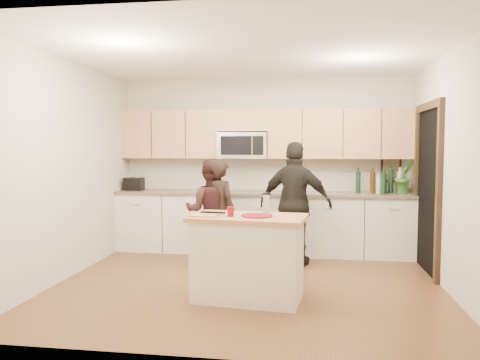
# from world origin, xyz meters

# --- Properties ---
(floor) EXTENTS (4.50, 4.50, 0.00)m
(floor) POSITION_xyz_m (0.00, 0.00, 0.00)
(floor) COLOR brown
(floor) RESTS_ON ground
(room_shell) EXTENTS (4.52, 4.02, 2.71)m
(room_shell) POSITION_xyz_m (0.00, 0.00, 1.73)
(room_shell) COLOR #BEB7A2
(room_shell) RESTS_ON ground
(back_cabinetry) EXTENTS (4.50, 0.66, 0.94)m
(back_cabinetry) POSITION_xyz_m (0.00, 1.69, 0.47)
(back_cabinetry) COLOR silver
(back_cabinetry) RESTS_ON ground
(upper_cabinetry) EXTENTS (4.50, 0.33, 0.75)m
(upper_cabinetry) POSITION_xyz_m (0.03, 1.83, 1.84)
(upper_cabinetry) COLOR tan
(upper_cabinetry) RESTS_ON ground
(microwave) EXTENTS (0.76, 0.41, 0.40)m
(microwave) POSITION_xyz_m (-0.31, 1.80, 1.65)
(microwave) COLOR silver
(microwave) RESTS_ON ground
(doorway) EXTENTS (0.06, 1.25, 2.20)m
(doorway) POSITION_xyz_m (2.23, 0.90, 1.16)
(doorway) COLOR black
(doorway) RESTS_ON ground
(framed_picture) EXTENTS (0.30, 0.03, 0.38)m
(framed_picture) POSITION_xyz_m (1.95, 1.98, 1.28)
(framed_picture) COLOR black
(framed_picture) RESTS_ON ground
(dish_towel) EXTENTS (0.34, 0.60, 0.48)m
(dish_towel) POSITION_xyz_m (-0.95, 1.50, 0.80)
(dish_towel) COLOR white
(dish_towel) RESTS_ON ground
(island) EXTENTS (1.27, 0.83, 0.90)m
(island) POSITION_xyz_m (0.07, -0.56, 0.45)
(island) COLOR silver
(island) RESTS_ON ground
(red_plate) EXTENTS (0.33, 0.33, 0.02)m
(red_plate) POSITION_xyz_m (0.17, -0.60, 0.91)
(red_plate) COLOR maroon
(red_plate) RESTS_ON island
(box_grater) EXTENTS (0.09, 0.07, 0.23)m
(box_grater) POSITION_xyz_m (0.27, -0.56, 1.03)
(box_grater) COLOR silver
(box_grater) RESTS_ON red_plate
(drink_glass) EXTENTS (0.07, 0.07, 0.10)m
(drink_glass) POSITION_xyz_m (-0.11, -0.64, 0.95)
(drink_glass) COLOR maroon
(drink_glass) RESTS_ON island
(cutting_board) EXTENTS (0.30, 0.20, 0.02)m
(cutting_board) POSITION_xyz_m (-0.38, -0.70, 0.91)
(cutting_board) COLOR #BD7C4F
(cutting_board) RESTS_ON island
(tongs) EXTENTS (0.28, 0.06, 0.02)m
(tongs) POSITION_xyz_m (-0.31, -0.55, 0.93)
(tongs) COLOR black
(tongs) RESTS_ON cutting_board
(knife) EXTENTS (0.22, 0.05, 0.01)m
(knife) POSITION_xyz_m (-0.29, -0.65, 0.92)
(knife) COLOR silver
(knife) RESTS_ON cutting_board
(toaster) EXTENTS (0.29, 0.21, 0.21)m
(toaster) POSITION_xyz_m (-2.05, 1.67, 1.04)
(toaster) COLOR black
(toaster) RESTS_ON back_cabinetry
(bottle_cluster) EXTENTS (0.70, 0.33, 0.41)m
(bottle_cluster) POSITION_xyz_m (1.79, 1.73, 1.13)
(bottle_cluster) COLOR #10321B
(bottle_cluster) RESTS_ON back_cabinetry
(orchid) EXTENTS (0.35, 0.32, 0.50)m
(orchid) POSITION_xyz_m (2.10, 1.72, 1.19)
(orchid) COLOR #38722D
(orchid) RESTS_ON back_cabinetry
(woman_left) EXTENTS (0.64, 0.58, 1.46)m
(woman_left) POSITION_xyz_m (-0.50, 0.87, 0.73)
(woman_left) COLOR black
(woman_left) RESTS_ON ground
(woman_center) EXTENTS (0.74, 0.60, 1.46)m
(woman_center) POSITION_xyz_m (-0.65, 0.91, 0.73)
(woman_center) COLOR #311818
(woman_center) RESTS_ON ground
(woman_right) EXTENTS (1.06, 0.62, 1.70)m
(woman_right) POSITION_xyz_m (0.53, 0.96, 0.85)
(woman_right) COLOR black
(woman_right) RESTS_ON ground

